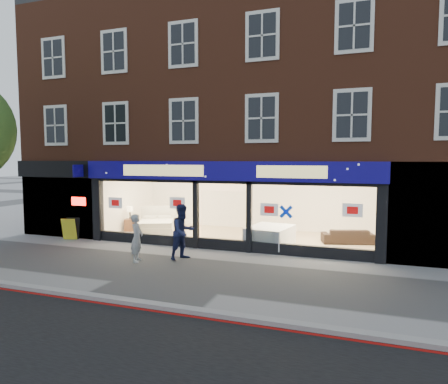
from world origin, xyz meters
The scene contains 12 objects.
ground centered at (0.00, 0.00, 0.00)m, with size 120.00×120.00×0.00m, color gray.
kerb_line centered at (0.00, -3.10, 0.01)m, with size 60.00×0.10×0.01m, color #8C0A07.
kerb_stone centered at (0.00, -2.90, 0.06)m, with size 60.00×0.25×0.12m, color gray.
showroom_floor centered at (0.00, 5.25, 0.05)m, with size 11.00×4.50×0.10m, color tan.
building centered at (-0.02, 6.93, 6.67)m, with size 19.00×8.26×10.30m.
display_bed centered at (-3.87, 5.04, 0.40)m, with size 2.20×2.37×1.07m.
bedside_table centered at (-5.10, 4.80, 0.38)m, with size 0.45×0.45×0.55m, color brown.
mattress_stack centered at (1.60, 4.00, 0.46)m, with size 1.71×2.03×0.73m.
sofa centered at (4.36, 5.41, 0.38)m, with size 1.94×0.76×0.57m, color black.
a_board centered at (-6.63, 2.70, 0.46)m, with size 0.60×0.38×0.92m, color yellow.
pedestrian_grey centered at (-2.07, 0.54, 0.79)m, with size 0.57×0.38×1.58m, color #A8ACB0.
pedestrian_blue centered at (-0.77, 1.33, 0.93)m, with size 0.91×0.71×1.87m, color #191F47.
Camera 1 is at (5.02, -10.70, 3.40)m, focal length 32.00 mm.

